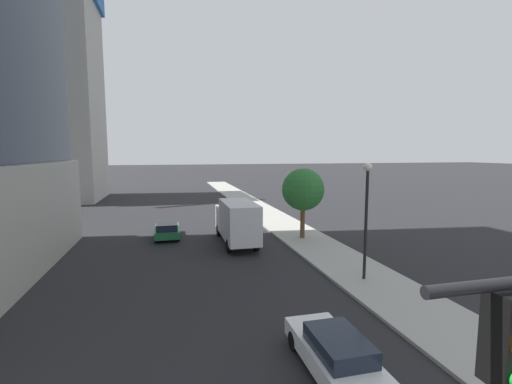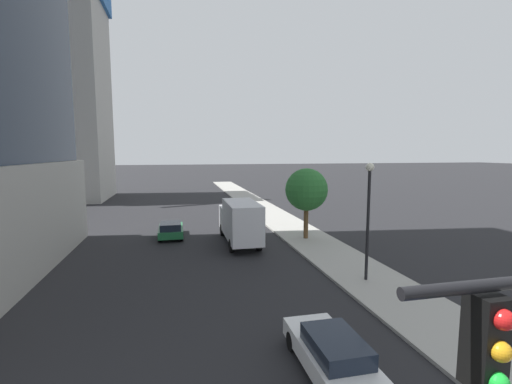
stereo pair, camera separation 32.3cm
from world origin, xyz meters
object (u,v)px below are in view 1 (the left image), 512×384
Objects in this scene: street_tree at (303,190)px; box_truck at (237,220)px; construction_building at (36,79)px; car_green at (167,230)px; street_lamp at (367,204)px; car_white at (335,353)px.

box_truck is (-5.29, -0.05, -2.18)m from street_tree.
box_truck is (22.39, -30.46, -15.19)m from construction_building.
construction_building reaches higher than car_green.
car_green is (-10.42, 3.06, -3.30)m from street_tree.
box_truck reaches higher than car_green.
box_truck is at bearing -31.22° from car_green.
street_lamp is at bearing -90.77° from street_tree.
car_white is at bearing -108.11° from street_tree.
car_green is 6.10m from box_truck.
street_tree reaches higher than car_green.
street_tree is 1.22× the size of car_white.
street_tree is 11.35m from car_green.
construction_building is 8.43× the size of car_white.
street_lamp is 1.38× the size of car_white.
street_lamp is 0.84× the size of box_truck.
street_tree is at bearing 71.89° from car_white.
car_green is 0.91× the size of car_white.
construction_building is at bearing 124.77° from street_lamp.
car_green is at bearing 148.78° from box_truck.
street_lamp is at bearing -60.76° from box_truck.
street_lamp reaches higher than car_white.
car_green is at bearing 104.93° from car_white.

